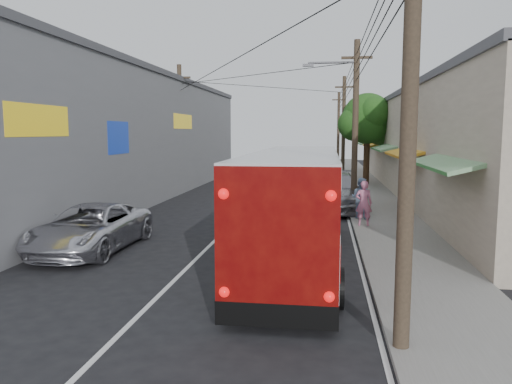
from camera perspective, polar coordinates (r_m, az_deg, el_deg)
ground at (r=11.90m, az=-11.63°, el=-12.10°), size 120.00×120.00×0.00m
sidewalk at (r=30.94m, az=12.75°, el=-0.32°), size 3.00×80.00×0.12m
building_right at (r=33.38m, az=20.33°, el=5.26°), size 7.09×40.00×6.25m
building_left at (r=31.13m, az=-15.56°, el=6.27°), size 7.20×36.00×7.25m
utility_poles at (r=30.93m, az=6.61°, el=7.35°), size 11.80×45.28×8.00m
street_tree at (r=36.74m, az=12.73°, el=8.00°), size 4.40×4.00×6.60m
coach_bus at (r=14.87m, az=4.58°, el=-1.46°), size 2.66×11.37×3.27m
jeepney at (r=17.05m, az=-18.40°, el=-3.94°), size 2.56×5.42×1.50m
parked_suv at (r=25.13m, az=8.99°, el=0.08°), size 2.62×6.29×1.82m
parked_car_mid at (r=32.86m, az=9.17°, el=1.32°), size 2.08×4.34×1.43m
parked_car_far at (r=41.62m, az=8.57°, el=2.58°), size 1.91×4.86×1.58m
pedestrian_near at (r=20.32m, az=12.21°, el=-1.26°), size 0.70×0.50×1.81m
pedestrian_far at (r=22.02m, az=11.88°, el=-0.69°), size 1.07×1.00×1.77m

